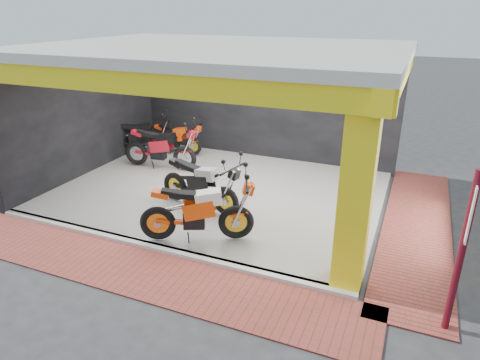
# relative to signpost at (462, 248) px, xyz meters

# --- Properties ---
(ground) EXTENTS (80.00, 80.00, 0.00)m
(ground) POSITION_rel_signpost_xyz_m (-5.31, 1.23, -1.41)
(ground) COLOR #2D2D30
(ground) RESTS_ON ground
(showroom_floor) EXTENTS (8.00, 6.00, 0.10)m
(showroom_floor) POSITION_rel_signpost_xyz_m (-5.31, 3.23, -1.36)
(showroom_floor) COLOR white
(showroom_floor) RESTS_ON ground
(showroom_ceiling) EXTENTS (8.40, 6.40, 0.20)m
(showroom_ceiling) POSITION_rel_signpost_xyz_m (-5.31, 3.23, 2.19)
(showroom_ceiling) COLOR beige
(showroom_ceiling) RESTS_ON corner_column
(back_wall) EXTENTS (8.20, 0.20, 3.50)m
(back_wall) POSITION_rel_signpost_xyz_m (-5.31, 6.33, 0.34)
(back_wall) COLOR black
(back_wall) RESTS_ON ground
(left_wall) EXTENTS (0.20, 6.20, 3.50)m
(left_wall) POSITION_rel_signpost_xyz_m (-9.41, 3.23, 0.34)
(left_wall) COLOR black
(left_wall) RESTS_ON ground
(corner_column) EXTENTS (0.50, 0.50, 3.50)m
(corner_column) POSITION_rel_signpost_xyz_m (-1.56, 0.48, 0.34)
(corner_column) COLOR yellow
(corner_column) RESTS_ON ground
(header_beam_front) EXTENTS (8.40, 0.30, 0.40)m
(header_beam_front) POSITION_rel_signpost_xyz_m (-5.31, 0.23, 1.89)
(header_beam_front) COLOR yellow
(header_beam_front) RESTS_ON corner_column
(header_beam_right) EXTENTS (0.30, 6.40, 0.40)m
(header_beam_right) POSITION_rel_signpost_xyz_m (-1.31, 3.23, 1.89)
(header_beam_right) COLOR yellow
(header_beam_right) RESTS_ON corner_column
(floor_kerb) EXTENTS (8.00, 0.20, 0.10)m
(floor_kerb) POSITION_rel_signpost_xyz_m (-5.31, 0.21, -1.36)
(floor_kerb) COLOR white
(floor_kerb) RESTS_ON ground
(paver_front) EXTENTS (9.00, 1.40, 0.03)m
(paver_front) POSITION_rel_signpost_xyz_m (-5.31, -0.57, -1.39)
(paver_front) COLOR #983631
(paver_front) RESTS_ON ground
(paver_right) EXTENTS (1.40, 7.00, 0.03)m
(paver_right) POSITION_rel_signpost_xyz_m (-0.51, 3.23, -1.39)
(paver_right) COLOR #983631
(paver_right) RESTS_ON ground
(signpost) EXTENTS (0.10, 0.36, 2.57)m
(signpost) POSITION_rel_signpost_xyz_m (0.00, 0.00, 0.00)
(signpost) COLOR #570D18
(signpost) RESTS_ON ground
(moto_hero) EXTENTS (2.57, 1.82, 1.48)m
(moto_hero) POSITION_rel_signpost_xyz_m (-3.89, 1.07, -0.57)
(moto_hero) COLOR #FF4C0A
(moto_hero) RESTS_ON showroom_floor
(moto_row_a) EXTENTS (2.46, 1.31, 1.43)m
(moto_row_a) POSITION_rel_signpost_xyz_m (-4.52, 1.92, -0.59)
(moto_row_a) COLOR black
(moto_row_a) RESTS_ON showroom_floor
(moto_row_b) EXTENTS (2.46, 1.16, 1.45)m
(moto_row_b) POSITION_rel_signpost_xyz_m (-6.83, 4.12, -0.58)
(moto_row_b) COLOR red
(moto_row_b) RESTS_ON showroom_floor
(moto_row_c) EXTENTS (1.98, 0.85, 1.18)m
(moto_row_c) POSITION_rel_signpost_xyz_m (-7.27, 5.42, -0.71)
(moto_row_c) COLOR #FF410A
(moto_row_c) RESTS_ON showroom_floor
(moto_row_d) EXTENTS (2.37, 1.60, 1.36)m
(moto_row_d) POSITION_rel_signpost_xyz_m (-8.26, 5.06, -0.63)
(moto_row_d) COLOR black
(moto_row_d) RESTS_ON showroom_floor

